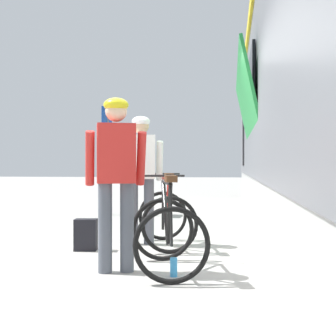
# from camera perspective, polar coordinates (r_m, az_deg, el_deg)

# --- Properties ---
(ground_plane) EXTENTS (80.00, 80.00, 0.00)m
(ground_plane) POSITION_cam_1_polar(r_m,az_deg,el_deg) (5.22, -5.48, -11.64)
(ground_plane) COLOR #A09E99
(cyclist_near_in_white) EXTENTS (0.65, 0.40, 1.76)m
(cyclist_near_in_white) POSITION_cam_1_polar(r_m,az_deg,el_deg) (6.09, -3.51, 0.05)
(cyclist_near_in_white) COLOR #4C515B
(cyclist_near_in_white) RESTS_ON ground
(cyclist_far_in_red) EXTENTS (0.66, 0.44, 1.76)m
(cyclist_far_in_red) POSITION_cam_1_polar(r_m,az_deg,el_deg) (4.50, -6.71, 0.01)
(cyclist_far_in_red) COLOR #4C515B
(cyclist_far_in_red) RESTS_ON ground
(bicycle_near_red) EXTENTS (0.94, 1.21, 0.99)m
(bicycle_near_red) POSITION_cam_1_polar(r_m,az_deg,el_deg) (5.94, -0.25, -6.26)
(bicycle_near_red) COLOR black
(bicycle_near_red) RESTS_ON ground
(bicycle_far_black) EXTENTS (0.94, 1.21, 0.99)m
(bicycle_far_black) POSITION_cam_1_polar(r_m,az_deg,el_deg) (4.54, -0.14, -8.25)
(bicycle_far_black) COLOR black
(bicycle_far_black) RESTS_ON ground
(backpack_on_platform) EXTENTS (0.30, 0.22, 0.40)m
(backpack_on_platform) POSITION_cam_1_polar(r_m,az_deg,el_deg) (5.79, -10.55, -8.45)
(backpack_on_platform) COLOR black
(backpack_on_platform) RESTS_ON ground
(water_bottle_near_the_bikes) EXTENTS (0.07, 0.07, 0.18)m
(water_bottle_near_the_bikes) POSITION_cam_1_polar(r_m,az_deg,el_deg) (4.39, 0.74, -12.66)
(water_bottle_near_the_bikes) COLOR #338CCC
(water_bottle_near_the_bikes) RESTS_ON ground
(platform_sign_post) EXTENTS (0.08, 0.70, 2.40)m
(platform_sign_post) POSITION_cam_1_polar(r_m,az_deg,el_deg) (9.91, -7.87, 3.37)
(platform_sign_post) COLOR #595B60
(platform_sign_post) RESTS_ON ground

